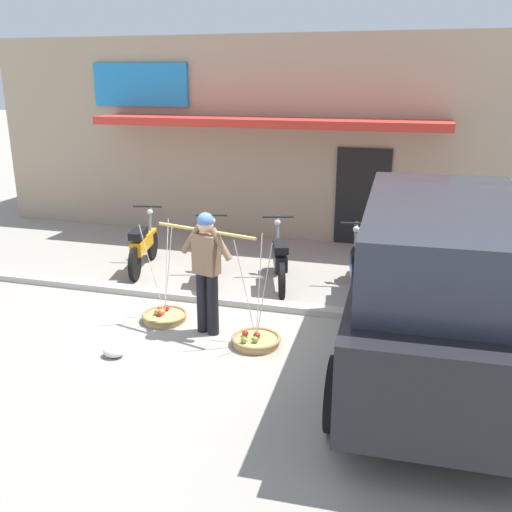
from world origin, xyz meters
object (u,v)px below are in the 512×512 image
motorcycle_second_in_row (210,257)px  plastic_litter_bag (114,352)px  fruit_basket_right_side (256,340)px  wooden_crate (367,266)px  motorcycle_third_in_row (279,259)px  parked_truck (441,283)px  fruit_basket_left_side (164,316)px  fruit_vendor (207,265)px  motorcycle_end_of_row (356,268)px  motorcycle_nearest_shop (143,246)px

motorcycle_second_in_row → plastic_litter_bag: motorcycle_second_in_row is taller
plastic_litter_bag → fruit_basket_right_side: bearing=26.3°
plastic_litter_bag → wooden_crate: bearing=55.5°
motorcycle_third_in_row → wooden_crate: 1.67m
motorcycle_third_in_row → parked_truck: (2.46, -2.39, 0.68)m
motorcycle_second_in_row → wooden_crate: motorcycle_second_in_row is taller
fruit_basket_left_side → motorcycle_second_in_row: size_ratio=0.82×
fruit_vendor → motorcycle_end_of_row: bearing=48.0°
parked_truck → plastic_litter_bag: parked_truck is taller
motorcycle_end_of_row → wooden_crate: (0.08, 1.02, -0.29)m
fruit_basket_right_side → fruit_basket_left_side: bearing=165.3°
motorcycle_second_in_row → motorcycle_third_in_row: (1.15, 0.21, 0.00)m
motorcycle_nearest_shop → motorcycle_second_in_row: same height
motorcycle_nearest_shop → motorcycle_third_in_row: size_ratio=1.02×
fruit_basket_right_side → motorcycle_nearest_shop: bearing=139.6°
fruit_vendor → motorcycle_third_in_row: bearing=76.7°
fruit_basket_right_side → motorcycle_end_of_row: size_ratio=0.80×
motorcycle_second_in_row → motorcycle_end_of_row: same height
fruit_basket_left_side → parked_truck: size_ratio=0.30×
fruit_vendor → parked_truck: parked_truck is taller
motorcycle_third_in_row → wooden_crate: size_ratio=4.00×
motorcycle_second_in_row → motorcycle_end_of_row: (2.44, 0.11, 0.00)m
fruit_vendor → motorcycle_nearest_shop: fruit_vendor is taller
fruit_basket_right_side → wooden_crate: bearing=70.7°
fruit_vendor → fruit_basket_left_side: size_ratio=1.17×
fruit_basket_right_side → motorcycle_nearest_shop: 3.71m
motorcycle_third_in_row → motorcycle_second_in_row: bearing=-169.5°
motorcycle_third_in_row → plastic_litter_bag: (-1.38, -3.09, -0.38)m
parked_truck → motorcycle_second_in_row: bearing=149.0°
motorcycle_third_in_row → plastic_litter_bag: 3.41m
fruit_vendor → wooden_crate: size_ratio=3.85×
motorcycle_second_in_row → motorcycle_third_in_row: same height
fruit_vendor → parked_truck: size_ratio=0.35×
motorcycle_third_in_row → wooden_crate: motorcycle_third_in_row is taller
parked_truck → plastic_litter_bag: 4.05m
plastic_litter_bag → wooden_crate: wooden_crate is taller
parked_truck → fruit_basket_right_side: bearing=177.3°
fruit_vendor → motorcycle_third_in_row: (0.49, 2.09, -0.52)m
fruit_vendor → plastic_litter_bag: (-0.89, -1.00, -0.91)m
fruit_basket_left_side → wooden_crate: fruit_basket_left_side is taller
motorcycle_end_of_row → plastic_litter_bag: 4.03m
wooden_crate → motorcycle_end_of_row: bearing=-94.3°
motorcycle_second_in_row → plastic_litter_bag: 2.91m
fruit_basket_left_side → plastic_litter_bag: (-0.14, -1.20, -0.01)m
fruit_basket_left_side → motorcycle_third_in_row: bearing=56.8°
fruit_basket_left_side → motorcycle_end_of_row: fruit_basket_left_side is taller
fruit_basket_right_side → motorcycle_second_in_row: size_ratio=0.82×
plastic_litter_bag → motorcycle_end_of_row: bearing=48.2°
motorcycle_end_of_row → wooden_crate: size_ratio=4.11×
motorcycle_third_in_row → wooden_crate: bearing=33.9°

